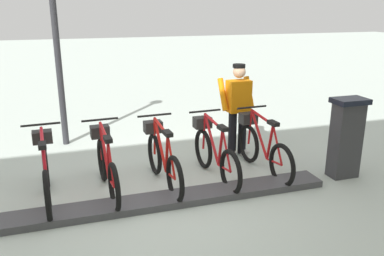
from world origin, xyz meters
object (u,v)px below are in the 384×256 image
at_px(lamp_post, 54,19).
at_px(bike_docked_0, 262,147).
at_px(payment_kiosk, 346,137).
at_px(bike_docked_3, 107,164).
at_px(worker_near_rack, 238,107).
at_px(bike_docked_1, 214,152).
at_px(bike_docked_2, 162,158).
at_px(bike_docked_4, 46,171).

bearing_deg(lamp_post, bike_docked_0, -128.46).
height_order(payment_kiosk, bike_docked_3, payment_kiosk).
relative_size(worker_near_rack, lamp_post, 0.46).
distance_m(payment_kiosk, bike_docked_1, 2.08).
bearing_deg(payment_kiosk, lamp_post, 54.54).
relative_size(bike_docked_1, bike_docked_3, 1.00).
xyz_separation_m(bike_docked_3, worker_near_rack, (0.85, -2.43, 0.48)).
xyz_separation_m(payment_kiosk, worker_near_rack, (1.42, 1.22, 0.24)).
bearing_deg(payment_kiosk, bike_docked_2, 78.54).
distance_m(bike_docked_1, bike_docked_2, 0.83).
distance_m(bike_docked_1, bike_docked_3, 1.67).
bearing_deg(bike_docked_2, bike_docked_0, -90.00).
xyz_separation_m(bike_docked_2, lamp_post, (2.42, 1.38, 1.97)).
xyz_separation_m(bike_docked_4, worker_near_rack, (0.85, -3.27, 0.48)).
distance_m(bike_docked_0, worker_near_rack, 0.98).
bearing_deg(bike_docked_0, lamp_post, 51.54).
bearing_deg(payment_kiosk, bike_docked_3, 81.10).
bearing_deg(bike_docked_1, payment_kiosk, -106.06).
height_order(bike_docked_0, bike_docked_1, same).
xyz_separation_m(bike_docked_1, bike_docked_2, (0.00, 0.83, 0.00)).
bearing_deg(bike_docked_2, worker_near_rack, -62.08).
bearing_deg(bike_docked_2, bike_docked_4, 90.00).
bearing_deg(bike_docked_4, bike_docked_0, -90.00).
distance_m(payment_kiosk, bike_docked_2, 2.89).
bearing_deg(lamp_post, bike_docked_1, -137.54).
xyz_separation_m(bike_docked_3, lamp_post, (2.42, 0.55, 1.97)).
bearing_deg(bike_docked_3, payment_kiosk, -98.90).
height_order(bike_docked_3, lamp_post, lamp_post).
xyz_separation_m(bike_docked_0, bike_docked_2, (0.00, 1.67, 0.00)).
bearing_deg(payment_kiosk, bike_docked_1, 73.94).
distance_m(payment_kiosk, bike_docked_4, 4.53).
height_order(bike_docked_1, bike_docked_4, same).
xyz_separation_m(bike_docked_2, bike_docked_3, (0.00, 0.83, 0.00)).
xyz_separation_m(bike_docked_1, worker_near_rack, (0.85, -0.77, 0.48)).
xyz_separation_m(bike_docked_0, bike_docked_1, (0.00, 0.83, 0.00)).
height_order(bike_docked_0, lamp_post, lamp_post).
xyz_separation_m(payment_kiosk, bike_docked_1, (0.57, 1.99, -0.24)).
height_order(bike_docked_0, worker_near_rack, worker_near_rack).
bearing_deg(bike_docked_3, lamp_post, 12.78).
bearing_deg(bike_docked_4, bike_docked_2, -90.00).
xyz_separation_m(bike_docked_0, bike_docked_3, (0.00, 2.50, 0.00)).
bearing_deg(bike_docked_3, bike_docked_1, -90.00).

